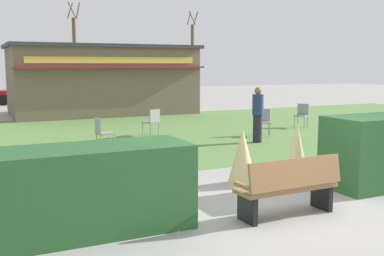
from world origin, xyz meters
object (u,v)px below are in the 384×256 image
cafe_chair_north (153,120)px  tree_right_bg (75,56)px  cafe_chair_west (302,113)px  cafe_chair_center (263,120)px  cafe_chair_east (102,131)px  tree_center_bg (192,57)px  park_bench (289,187)px  food_kiosk (102,79)px  person_strolling (258,114)px

cafe_chair_north → tree_right_bg: (1.42, 19.02, 2.44)m
cafe_chair_west → cafe_chair_center: same height
cafe_chair_center → cafe_chair_north: size_ratio=1.00×
cafe_chair_center → cafe_chair_north: (-3.36, 1.57, 0.00)m
cafe_chair_east → tree_right_bg: tree_right_bg is taller
tree_center_bg → park_bench: bearing=-113.0°
cafe_chair_north → park_bench: bearing=-97.0°
food_kiosk → cafe_chair_east: bearing=-105.0°
cafe_chair_west → cafe_chair_east: 8.18m
cafe_chair_center → cafe_chair_east: bearing=-177.7°
cafe_chair_east → cafe_chair_center: same height
cafe_chair_east → cafe_chair_north: bearing=39.3°
park_bench → cafe_chair_center: (4.44, 7.24, 0.05)m
person_strolling → cafe_chair_east: bearing=-169.0°
park_bench → cafe_chair_west: park_bench is taller
cafe_chair_center → person_strolling: bearing=-131.3°
tree_right_bg → cafe_chair_east: bearing=-99.8°
cafe_chair_north → person_strolling: bearing=-47.8°
person_strolling → tree_right_bg: 21.80m
cafe_chair_west → person_strolling: (-3.47, -2.22, 0.33)m
cafe_chair_center → food_kiosk: bearing=107.4°
person_strolling → food_kiosk: bearing=122.3°
cafe_chair_east → cafe_chair_north: size_ratio=1.00×
food_kiosk → person_strolling: 10.73m
cafe_chair_west → food_kiosk: bearing=123.4°
food_kiosk → tree_right_bg: (1.01, 11.16, 1.32)m
food_kiosk → tree_right_bg: size_ratio=1.31×
cafe_chair_west → person_strolling: size_ratio=0.53×
park_bench → tree_right_bg: tree_right_bg is taller
person_strolling → cafe_chair_north: bearing=153.8°
person_strolling → tree_center_bg: 25.47m
food_kiosk → cafe_chair_north: 7.95m
cafe_chair_west → cafe_chair_east: bearing=-170.5°
cafe_chair_north → cafe_chair_west: bearing=-4.2°
cafe_chair_north → person_strolling: size_ratio=0.53×
park_bench → food_kiosk: size_ratio=0.20×
cafe_chair_north → tree_right_bg: 19.23m
cafe_chair_west → person_strolling: bearing=-147.4°
cafe_chair_east → tree_right_bg: 21.26m
cafe_chair_west → cafe_chair_north: same height
cafe_chair_east → person_strolling: size_ratio=0.53×
cafe_chair_north → person_strolling: 3.60m
cafe_chair_east → tree_center_bg: bearing=58.9°
cafe_chair_center → tree_center_bg: (8.20, 22.59, 2.47)m
tree_right_bg → park_bench: bearing=-95.1°
cafe_chair_center → tree_right_bg: size_ratio=0.13×
food_kiosk → cafe_chair_west: size_ratio=9.81×
cafe_chair_east → cafe_chair_north: (2.19, 1.79, 0.00)m
cafe_chair_east → tree_center_bg: tree_center_bg is taller
park_bench → cafe_chair_west: (6.96, 8.38, 0.05)m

